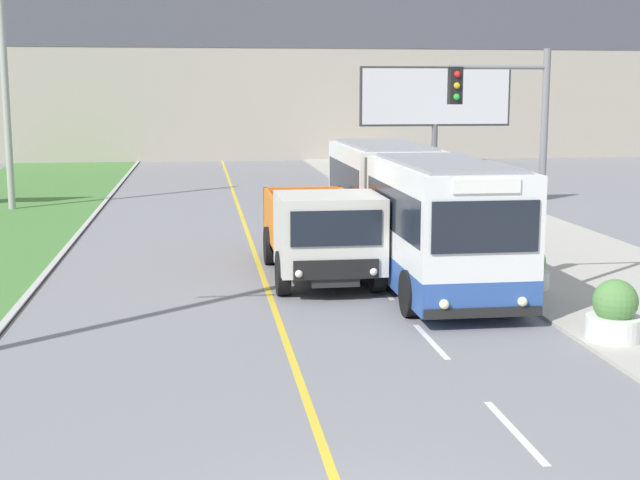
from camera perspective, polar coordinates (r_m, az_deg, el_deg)
The scene contains 10 objects.
apartment_block_background at distance 64.71m, azimuth -6.54°, elevation 14.84°, with size 80.00×8.04×21.52m.
city_bus at distance 23.84m, azimuth 5.74°, elevation 1.97°, with size 2.63×12.89×3.16m.
dump_truck at distance 22.00m, azimuth 0.19°, elevation 0.29°, with size 2.53×6.64×2.32m.
utility_pole_far at distance 37.63m, azimuth -19.55°, elevation 10.15°, with size 1.80×0.28×10.85m.
traffic_light_mast at distance 20.24m, azimuth 12.37°, elevation 6.12°, with size 2.28×0.32×5.63m.
billboard_large at distance 36.15m, azimuth 7.40°, elevation 8.84°, with size 6.11×0.24×5.67m.
planter_round_near at distance 17.74m, azimuth 18.34°, elevation -4.48°, with size 1.06×1.06×1.16m.
planter_round_second at distance 21.74m, azimuth 13.29°, elevation -1.86°, with size 0.91×0.91×1.02m.
planter_round_third at distance 25.84m, azimuth 9.61°, elevation 0.10°, with size 0.97×0.97×1.08m.
planter_round_far at distance 30.07m, azimuth 7.14°, elevation 1.43°, with size 0.93×0.93×1.01m.
Camera 1 is at (-1.57, -8.22, 4.73)m, focal length 50.00 mm.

